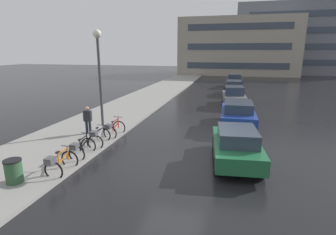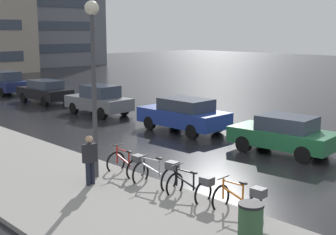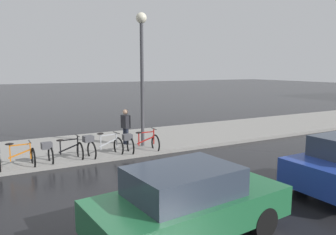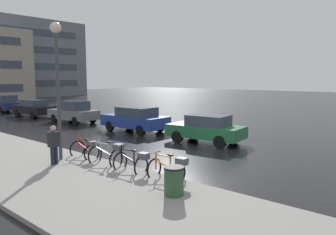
{
  "view_description": "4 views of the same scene",
  "coord_description": "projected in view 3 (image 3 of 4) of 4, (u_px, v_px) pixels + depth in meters",
  "views": [
    {
      "loc": [
        2.09,
        -9.0,
        4.48
      ],
      "look_at": [
        -1.01,
        3.36,
        1.23
      ],
      "focal_mm": 28.0,
      "sensor_mm": 36.0,
      "label": 1
    },
    {
      "loc": [
        -12.91,
        -8.17,
        4.68
      ],
      "look_at": [
        -2.01,
        3.28,
        1.72
      ],
      "focal_mm": 50.0,
      "sensor_mm": 36.0,
      "label": 2
    },
    {
      "loc": [
        7.5,
        -1.79,
        3.34
      ],
      "look_at": [
        -2.05,
        3.35,
        1.71
      ],
      "focal_mm": 35.0,
      "sensor_mm": 36.0,
      "label": 3
    },
    {
      "loc": [
        -11.74,
        -8.06,
        3.43
      ],
      "look_at": [
        -0.57,
        1.55,
        1.61
      ],
      "focal_mm": 35.0,
      "sensor_mm": 36.0,
      "label": 4
    }
  ],
  "objects": [
    {
      "name": "ground_plane",
      "position": [
        86.0,
        209.0,
        7.87
      ],
      "size": [
        140.0,
        140.0,
        0.0
      ],
      "primitive_type": "plane",
      "color": "black"
    },
    {
      "name": "sidewalk_kerb",
      "position": [
        241.0,
        129.0,
        17.77
      ],
      "size": [
        4.8,
        60.0,
        0.14
      ],
      "primitive_type": "cube",
      "color": "gray",
      "rests_on": "ground"
    },
    {
      "name": "bicycle_nearest",
      "position": [
        12.0,
        157.0,
        10.55
      ],
      "size": [
        0.78,
        1.36,
        0.98
      ],
      "color": "black",
      "rests_on": "ground"
    },
    {
      "name": "bicycle_second",
      "position": [
        62.0,
        151.0,
        11.39
      ],
      "size": [
        0.8,
        1.37,
        0.99
      ],
      "color": "black",
      "rests_on": "ground"
    },
    {
      "name": "bicycle_third",
      "position": [
        102.0,
        146.0,
        12.03
      ],
      "size": [
        0.92,
        1.47,
        1.02
      ],
      "color": "black",
      "rests_on": "ground"
    },
    {
      "name": "bicycle_farthest",
      "position": [
        140.0,
        143.0,
        12.67
      ],
      "size": [
        0.78,
        1.39,
        1.01
      ],
      "color": "black",
      "rests_on": "ground"
    },
    {
      "name": "car_green",
      "position": [
        188.0,
        202.0,
        6.38
      ],
      "size": [
        2.2,
        4.13,
        1.48
      ],
      "color": "#1E6038",
      "rests_on": "ground"
    },
    {
      "name": "pedestrian",
      "position": [
        126.0,
        126.0,
        13.87
      ],
      "size": [
        0.44,
        0.31,
        1.64
      ],
      "color": "#1E2333",
      "rests_on": "ground"
    },
    {
      "name": "streetlamp",
      "position": [
        142.0,
        57.0,
        13.18
      ],
      "size": [
        0.43,
        0.43,
        5.53
      ],
      "color": "#424247",
      "rests_on": "ground"
    }
  ]
}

